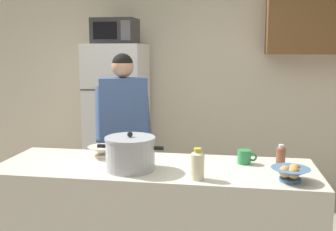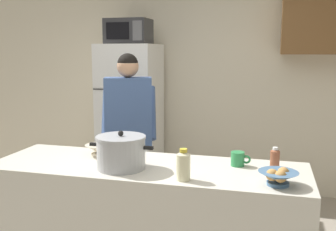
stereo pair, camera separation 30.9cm
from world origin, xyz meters
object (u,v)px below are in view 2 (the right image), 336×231
Objects in this scene: coffee_mug at (238,159)px; bottle_mid_counter at (183,165)px; microwave at (129,32)px; bread_bowl at (278,177)px; refrigerator at (131,120)px; person_near_pot at (129,122)px; cooking_pot at (121,152)px; empty_bowl at (98,149)px; bottle_near_edge at (275,158)px.

coffee_mug is 0.48m from bottle_mid_counter.
microwave is 3.66× the size of coffee_mug.
bottle_mid_counter is at bearing -175.03° from bread_bowl.
microwave is at bearing -89.93° from refrigerator.
person_near_pot is 7.29× the size of bread_bowl.
cooking_pot is (0.32, -1.00, -0.01)m from person_near_pot.
refrigerator is 2.36m from bottle_mid_counter.
refrigerator is 1.02m from microwave.
microwave is at bearing 109.87° from person_near_pot.
bread_bowl is 0.54m from bottle_mid_counter.
coffee_mug is (1.39, -1.69, -0.93)m from microwave.
microwave is at bearing 129.56° from coffee_mug.
coffee_mug is 0.66× the size of empty_bowl.
refrigerator is 13.39× the size of coffee_mug.
bread_bowl is at bearing -51.09° from refrigerator.
bottle_mid_counter reaches higher than bottle_near_edge.
cooking_pot is at bearing -161.05° from coffee_mug.
person_near_pot is 1.49m from bottle_near_edge.
bottle_near_edge reaches higher than bread_bowl.
microwave is at bearing 129.21° from bread_bowl.
bread_bowl is at bearing -86.80° from bottle_near_edge.
bottle_mid_counter is (1.10, -2.06, -0.88)m from microwave.
cooking_pot is 3.00× the size of bottle_near_edge.
bottle_near_edge is (0.23, -0.01, 0.02)m from coffee_mug.
cooking_pot is 2.28× the size of bottle_mid_counter.
bottle_mid_counter is (-0.54, -0.05, 0.04)m from bread_bowl.
bread_bowl is 1.15× the size of empty_bowl.
empty_bowl is at bearing -77.21° from microwave.
refrigerator is 1.06× the size of person_near_pot.
bottle_near_edge is (0.97, 0.24, -0.04)m from cooking_pot.
empty_bowl is at bearing 152.17° from bottle_mid_counter.
bottle_mid_counter is at bearing -144.92° from bottle_near_edge.
coffee_mug is at bearing -50.44° from microwave.
bottle_mid_counter is (0.76, -1.12, -0.02)m from person_near_pot.
bread_bowl is (0.98, -0.08, -0.06)m from cooking_pot.
refrigerator reaches higher than person_near_pot.
bread_bowl is at bearing -14.81° from empty_bowl.
refrigerator is at bearing 102.63° from empty_bowl.
microwave is 2.37m from coffee_mug.
microwave is 2.76m from bread_bowl.
bread_bowl is (1.30, -1.08, -0.06)m from person_near_pot.
refrigerator is 1.03m from person_near_pot.
bottle_near_edge is (1.63, -1.72, 0.11)m from refrigerator.
refrigerator reaches higher than empty_bowl.
bottle_near_edge is at bearing -46.55° from refrigerator.
person_near_pot is 0.75m from empty_bowl.
person_near_pot reaches higher than empty_bowl.
refrigerator is 8.90× the size of empty_bowl.
person_near_pot is at bearing 149.59° from bottle_near_edge.
bottle_near_edge is at bearing 93.20° from bread_bowl.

